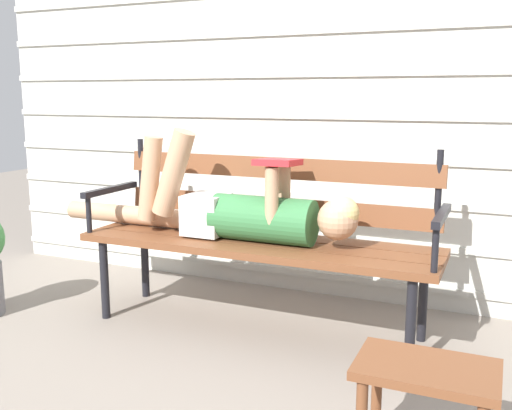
% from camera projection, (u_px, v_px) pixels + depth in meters
% --- Properties ---
extents(ground_plane, '(12.00, 12.00, 0.00)m').
position_uv_depth(ground_plane, '(240.00, 342.00, 2.79)').
color(ground_plane, gray).
extents(house_siding, '(4.20, 0.08, 2.10)m').
position_uv_depth(house_siding, '(302.00, 116.00, 3.37)').
color(house_siding, beige).
rests_on(house_siding, ground).
extents(park_bench, '(1.80, 0.49, 0.92)m').
position_uv_depth(park_bench, '(262.00, 228.00, 2.93)').
color(park_bench, brown).
rests_on(park_bench, ground).
extents(reclining_person, '(1.70, 0.26, 0.55)m').
position_uv_depth(reclining_person, '(235.00, 209.00, 2.89)').
color(reclining_person, '#33703D').
extents(footstool, '(0.43, 0.28, 0.35)m').
position_uv_depth(footstool, '(426.00, 386.00, 1.81)').
color(footstool, brown).
rests_on(footstool, ground).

